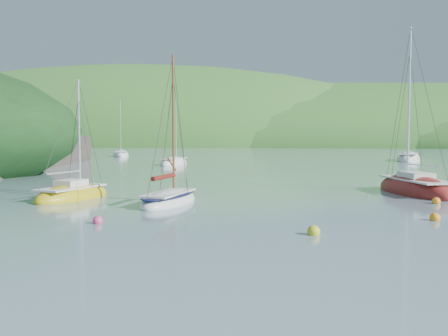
# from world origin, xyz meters

# --- Properties ---
(ground) EXTENTS (700.00, 700.00, 0.00)m
(ground) POSITION_xyz_m (0.00, 0.00, 0.00)
(ground) COLOR slate
(ground) RESTS_ON ground
(shoreline_hills) EXTENTS (690.00, 135.00, 56.00)m
(shoreline_hills) POSITION_xyz_m (-9.66, 172.42, 0.00)
(shoreline_hills) COLOR #306F2A
(shoreline_hills) RESTS_ON ground
(daysailer_white) EXTENTS (2.91, 5.83, 8.58)m
(daysailer_white) POSITION_xyz_m (-4.02, 8.32, 0.20)
(daysailer_white) COLOR white
(daysailer_white) RESTS_ON ground
(sloop_red) EXTENTS (4.69, 8.16, 11.43)m
(sloop_red) POSITION_xyz_m (10.12, 14.95, 0.22)
(sloop_red) COLOR maroon
(sloop_red) RESTS_ON ground
(sailboat_yellow) EXTENTS (3.64, 6.09, 7.57)m
(sailboat_yellow) POSITION_xyz_m (-10.04, 9.54, 0.18)
(sailboat_yellow) COLOR gold
(sailboat_yellow) RESTS_ON ground
(distant_sloop_a) EXTENTS (3.22, 6.68, 9.15)m
(distant_sloop_a) POSITION_xyz_m (-11.94, 41.67, 0.16)
(distant_sloop_a) COLOR white
(distant_sloop_a) RESTS_ON ground
(distant_sloop_b) EXTENTS (5.23, 9.12, 12.29)m
(distant_sloop_b) POSITION_xyz_m (18.41, 54.86, 0.20)
(distant_sloop_b) COLOR white
(distant_sloop_b) RESTS_ON ground
(distant_sloop_c) EXTENTS (4.77, 7.61, 10.25)m
(distant_sloop_c) POSITION_xyz_m (-26.27, 62.91, 0.18)
(distant_sloop_c) COLOR white
(distant_sloop_c) RESTS_ON ground
(mooring_buoys) EXTENTS (20.67, 10.93, 0.49)m
(mooring_buoys) POSITION_xyz_m (2.72, 5.34, 0.12)
(mooring_buoys) COLOR gold
(mooring_buoys) RESTS_ON ground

